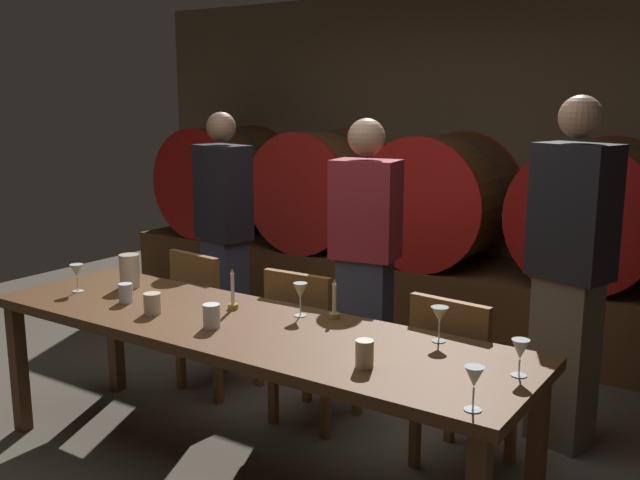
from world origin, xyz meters
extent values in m
plane|color=#4C443A|center=(0.00, 0.00, 0.00)|extent=(8.23, 8.23, 0.00)
cube|color=brown|center=(0.00, 3.03, 1.30)|extent=(6.33, 0.24, 2.60)
cube|color=brown|center=(0.00, 2.48, 0.27)|extent=(5.70, 0.90, 0.53)
cylinder|color=#513319|center=(-2.17, 2.48, 1.02)|extent=(0.97, 0.81, 0.97)
cylinder|color=#9E1411|center=(-2.17, 2.06, 1.02)|extent=(0.98, 0.03, 0.98)
cylinder|color=#9E1411|center=(-2.17, 2.90, 1.02)|extent=(0.98, 0.03, 0.98)
cylinder|color=#2D2D33|center=(-2.17, 2.48, 1.02)|extent=(0.97, 0.04, 0.97)
cylinder|color=brown|center=(-1.07, 2.48, 1.02)|extent=(0.97, 0.81, 0.97)
cylinder|color=#B21C16|center=(-1.07, 2.06, 1.02)|extent=(0.98, 0.03, 0.98)
cylinder|color=#B21C16|center=(-1.07, 2.90, 1.02)|extent=(0.98, 0.03, 0.98)
cylinder|color=#2D2D33|center=(-1.07, 2.48, 1.02)|extent=(0.97, 0.04, 0.97)
cylinder|color=brown|center=(-0.02, 2.48, 1.02)|extent=(0.97, 0.81, 0.97)
cylinder|color=#B21C16|center=(-0.02, 2.06, 1.02)|extent=(0.98, 0.03, 0.98)
cylinder|color=#B21C16|center=(-0.02, 2.90, 1.02)|extent=(0.98, 0.03, 0.98)
cylinder|color=#2D2D33|center=(-0.02, 2.48, 1.02)|extent=(0.97, 0.04, 0.97)
cylinder|color=brown|center=(1.10, 2.48, 1.02)|extent=(0.97, 0.81, 0.97)
cylinder|color=#9E1411|center=(1.10, 2.06, 1.02)|extent=(0.98, 0.03, 0.98)
cylinder|color=#9E1411|center=(1.10, 2.90, 1.02)|extent=(0.98, 0.03, 0.98)
cylinder|color=#2D2D33|center=(1.10, 2.48, 1.02)|extent=(0.97, 0.04, 0.97)
cube|color=#4C2D16|center=(0.14, -0.05, 0.73)|extent=(2.74, 0.77, 0.05)
cube|color=#4C2D16|center=(-1.15, -0.38, 0.35)|extent=(0.07, 0.07, 0.70)
cube|color=#4C2D16|center=(-1.15, 0.28, 0.35)|extent=(0.07, 0.07, 0.70)
cube|color=#4C2D16|center=(1.43, 0.28, 0.35)|extent=(0.07, 0.07, 0.70)
cube|color=brown|center=(-0.65, 0.66, 0.44)|extent=(0.44, 0.44, 0.04)
cube|color=brown|center=(-0.67, 0.48, 0.67)|extent=(0.40, 0.08, 0.42)
cube|color=brown|center=(-0.47, 0.81, 0.21)|extent=(0.05, 0.05, 0.42)
cube|color=brown|center=(-0.80, 0.85, 0.21)|extent=(0.05, 0.05, 0.42)
cube|color=brown|center=(-0.50, 0.47, 0.21)|extent=(0.05, 0.05, 0.42)
cube|color=brown|center=(-0.84, 0.51, 0.21)|extent=(0.05, 0.05, 0.42)
cube|color=brown|center=(0.09, 0.62, 0.44)|extent=(0.41, 0.41, 0.04)
cube|color=brown|center=(0.10, 0.44, 0.67)|extent=(0.40, 0.05, 0.42)
cube|color=brown|center=(0.26, 0.80, 0.21)|extent=(0.05, 0.05, 0.42)
cube|color=brown|center=(-0.08, 0.78, 0.21)|extent=(0.05, 0.05, 0.42)
cube|color=brown|center=(0.27, 0.46, 0.21)|extent=(0.05, 0.05, 0.42)
cube|color=brown|center=(-0.07, 0.44, 0.21)|extent=(0.05, 0.05, 0.42)
cube|color=brown|center=(0.98, 0.60, 0.44)|extent=(0.44, 0.44, 0.04)
cube|color=brown|center=(0.96, 0.42, 0.67)|extent=(0.40, 0.08, 0.42)
cube|color=brown|center=(1.16, 0.76, 0.21)|extent=(0.05, 0.05, 0.42)
cube|color=brown|center=(0.82, 0.79, 0.21)|extent=(0.05, 0.05, 0.42)
cube|color=brown|center=(1.13, 0.42, 0.21)|extent=(0.05, 0.05, 0.42)
cube|color=brown|center=(0.79, 0.45, 0.21)|extent=(0.05, 0.05, 0.42)
cube|color=#33384C|center=(-1.05, 1.17, 0.41)|extent=(0.34, 0.27, 0.82)
cube|color=black|center=(-1.05, 1.17, 1.14)|extent=(0.43, 0.33, 0.64)
sphere|color=#8C664C|center=(-1.05, 1.17, 1.58)|extent=(0.20, 0.20, 0.20)
cube|color=#33384C|center=(0.12, 1.10, 0.42)|extent=(0.33, 0.24, 0.84)
cube|color=maroon|center=(0.12, 1.10, 1.13)|extent=(0.41, 0.29, 0.58)
sphere|color=tan|center=(0.12, 1.10, 1.55)|extent=(0.22, 0.22, 0.22)
cube|color=brown|center=(1.30, 1.10, 0.45)|extent=(0.35, 0.28, 0.89)
cube|color=black|center=(1.30, 1.10, 1.22)|extent=(0.44, 0.34, 0.67)
sphere|color=tan|center=(1.30, 1.10, 1.68)|extent=(0.21, 0.21, 0.21)
cylinder|color=olive|center=(-0.05, 0.10, 0.76)|extent=(0.05, 0.05, 0.02)
cylinder|color=#EDE5CC|center=(-0.05, 0.10, 0.85)|extent=(0.02, 0.02, 0.16)
cone|color=yellow|center=(-0.05, 0.10, 0.94)|extent=(0.01, 0.01, 0.02)
cylinder|color=olive|center=(0.45, 0.25, 0.76)|extent=(0.05, 0.05, 0.02)
cylinder|color=#EDE5CC|center=(0.45, 0.25, 0.85)|extent=(0.02, 0.02, 0.14)
cone|color=yellow|center=(0.45, 0.25, 0.93)|extent=(0.01, 0.01, 0.02)
cylinder|color=beige|center=(-0.79, 0.10, 0.84)|extent=(0.11, 0.11, 0.18)
cylinder|color=silver|center=(-0.95, -0.12, 0.75)|extent=(0.06, 0.06, 0.00)
cylinder|color=silver|center=(-0.95, -0.12, 0.79)|extent=(0.01, 0.01, 0.08)
cone|color=silver|center=(-0.95, -0.12, 0.87)|extent=(0.07, 0.07, 0.07)
cylinder|color=silver|center=(0.30, 0.19, 0.75)|extent=(0.06, 0.06, 0.00)
cylinder|color=silver|center=(0.30, 0.19, 0.79)|extent=(0.01, 0.01, 0.08)
cone|color=silver|center=(0.30, 0.19, 0.87)|extent=(0.07, 0.07, 0.08)
cylinder|color=silver|center=(1.00, 0.22, 0.75)|extent=(0.06, 0.06, 0.00)
cylinder|color=silver|center=(1.00, 0.22, 0.80)|extent=(0.01, 0.01, 0.08)
cone|color=silver|center=(1.00, 0.22, 0.87)|extent=(0.08, 0.08, 0.07)
cylinder|color=white|center=(1.38, -0.34, 0.75)|extent=(0.06, 0.06, 0.00)
cylinder|color=white|center=(1.38, -0.34, 0.79)|extent=(0.01, 0.01, 0.08)
cone|color=white|center=(1.38, -0.34, 0.87)|extent=(0.07, 0.07, 0.07)
cylinder|color=white|center=(1.41, 0.04, 0.75)|extent=(0.06, 0.06, 0.00)
cylinder|color=white|center=(1.41, 0.04, 0.79)|extent=(0.01, 0.01, 0.06)
cone|color=white|center=(1.41, 0.04, 0.86)|extent=(0.07, 0.07, 0.08)
cylinder|color=silver|center=(-0.57, -0.12, 0.80)|extent=(0.07, 0.07, 0.10)
cylinder|color=beige|center=(-0.32, -0.18, 0.80)|extent=(0.08, 0.08, 0.10)
cylinder|color=white|center=(0.06, -0.18, 0.81)|extent=(0.08, 0.08, 0.11)
cylinder|color=beige|center=(0.88, -0.21, 0.81)|extent=(0.07, 0.07, 0.11)
camera|label=1|loc=(2.21, -2.49, 1.79)|focal=40.40mm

